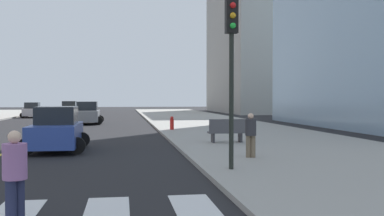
{
  "coord_description": "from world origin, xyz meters",
  "views": [
    {
      "loc": [
        4.81,
        -4.41,
        2.29
      ],
      "look_at": [
        9.46,
        25.61,
        1.6
      ],
      "focal_mm": 42.18,
      "sensor_mm": 36.0,
      "label": 1
    }
  ],
  "objects_px": {
    "traffic_light_near_corner": "(232,51)",
    "pedestrian_crossing": "(15,174)",
    "car_blue_fifth": "(56,130)",
    "fire_hydrant": "(172,123)",
    "park_bench": "(227,131)",
    "pedestrian_waiting_east": "(251,133)",
    "car_silver_nearest": "(33,110)",
    "car_gray_second": "(87,114)",
    "car_white_fourth": "(70,109)"
  },
  "relations": [
    {
      "from": "car_white_fourth",
      "to": "car_blue_fifth",
      "type": "relative_size",
      "value": 0.98
    },
    {
      "from": "car_silver_nearest",
      "to": "park_bench",
      "type": "relative_size",
      "value": 2.22
    },
    {
      "from": "car_blue_fifth",
      "to": "traffic_light_near_corner",
      "type": "bearing_deg",
      "value": 130.58
    },
    {
      "from": "traffic_light_near_corner",
      "to": "park_bench",
      "type": "distance_m",
      "value": 8.61
    },
    {
      "from": "car_gray_second",
      "to": "traffic_light_near_corner",
      "type": "bearing_deg",
      "value": 102.81
    },
    {
      "from": "car_gray_second",
      "to": "park_bench",
      "type": "bearing_deg",
      "value": 112.39
    },
    {
      "from": "car_silver_nearest",
      "to": "fire_hydrant",
      "type": "bearing_deg",
      "value": -63.07
    },
    {
      "from": "car_white_fourth",
      "to": "fire_hydrant",
      "type": "distance_m",
      "value": 29.75
    },
    {
      "from": "park_bench",
      "to": "pedestrian_waiting_east",
      "type": "xyz_separation_m",
      "value": [
        -0.41,
        -5.42,
        0.33
      ]
    },
    {
      "from": "park_bench",
      "to": "car_gray_second",
      "type": "bearing_deg",
      "value": 22.2
    },
    {
      "from": "traffic_light_near_corner",
      "to": "pedestrian_waiting_east",
      "type": "distance_m",
      "value": 3.87
    },
    {
      "from": "car_white_fourth",
      "to": "fire_hydrant",
      "type": "bearing_deg",
      "value": -70.69
    },
    {
      "from": "pedestrian_waiting_east",
      "to": "traffic_light_near_corner",
      "type": "bearing_deg",
      "value": 73.5
    },
    {
      "from": "park_bench",
      "to": "pedestrian_crossing",
      "type": "height_order",
      "value": "pedestrian_crossing"
    },
    {
      "from": "car_blue_fifth",
      "to": "pedestrian_waiting_east",
      "type": "relative_size",
      "value": 2.7
    },
    {
      "from": "car_blue_fifth",
      "to": "pedestrian_crossing",
      "type": "relative_size",
      "value": 2.5
    },
    {
      "from": "traffic_light_near_corner",
      "to": "pedestrian_crossing",
      "type": "distance_m",
      "value": 7.53
    },
    {
      "from": "car_white_fourth",
      "to": "pedestrian_crossing",
      "type": "xyz_separation_m",
      "value": [
        4.65,
        -49.87,
        0.07
      ]
    },
    {
      "from": "park_bench",
      "to": "fire_hydrant",
      "type": "relative_size",
      "value": 2.03
    },
    {
      "from": "car_white_fourth",
      "to": "pedestrian_crossing",
      "type": "height_order",
      "value": "car_white_fourth"
    },
    {
      "from": "car_silver_nearest",
      "to": "car_white_fourth",
      "type": "relative_size",
      "value": 0.95
    },
    {
      "from": "car_silver_nearest",
      "to": "park_bench",
      "type": "height_order",
      "value": "car_silver_nearest"
    },
    {
      "from": "park_bench",
      "to": "fire_hydrant",
      "type": "xyz_separation_m",
      "value": [
        -1.65,
        9.11,
        -0.11
      ]
    },
    {
      "from": "car_gray_second",
      "to": "pedestrian_waiting_east",
      "type": "relative_size",
      "value": 2.76
    },
    {
      "from": "car_silver_nearest",
      "to": "pedestrian_waiting_east",
      "type": "relative_size",
      "value": 2.52
    },
    {
      "from": "car_white_fourth",
      "to": "pedestrian_waiting_east",
      "type": "xyz_separation_m",
      "value": [
        11.08,
        -42.61,
        0.15
      ]
    },
    {
      "from": "car_silver_nearest",
      "to": "car_gray_second",
      "type": "relative_size",
      "value": 0.91
    },
    {
      "from": "traffic_light_near_corner",
      "to": "park_bench",
      "type": "bearing_deg",
      "value": -102.32
    },
    {
      "from": "traffic_light_near_corner",
      "to": "park_bench",
      "type": "relative_size",
      "value": 2.81
    },
    {
      "from": "traffic_light_near_corner",
      "to": "pedestrian_crossing",
      "type": "bearing_deg",
      "value": 43.24
    },
    {
      "from": "car_silver_nearest",
      "to": "car_gray_second",
      "type": "bearing_deg",
      "value": -65.22
    },
    {
      "from": "car_gray_second",
      "to": "traffic_light_near_corner",
      "type": "xyz_separation_m",
      "value": [
        6.24,
        -27.03,
        2.78
      ]
    },
    {
      "from": "pedestrian_crossing",
      "to": "fire_hydrant",
      "type": "bearing_deg",
      "value": -155.89
    },
    {
      "from": "park_bench",
      "to": "pedestrian_waiting_east",
      "type": "bearing_deg",
      "value": 175.33
    },
    {
      "from": "car_white_fourth",
      "to": "car_blue_fifth",
      "type": "xyz_separation_m",
      "value": [
        3.72,
        -38.13,
        0.02
      ]
    },
    {
      "from": "park_bench",
      "to": "fire_hydrant",
      "type": "bearing_deg",
      "value": 9.9
    },
    {
      "from": "pedestrian_crossing",
      "to": "pedestrian_waiting_east",
      "type": "bearing_deg",
      "value": 176.01
    },
    {
      "from": "car_blue_fifth",
      "to": "fire_hydrant",
      "type": "distance_m",
      "value": 11.77
    },
    {
      "from": "traffic_light_near_corner",
      "to": "pedestrian_waiting_east",
      "type": "xyz_separation_m",
      "value": [
        1.32,
        2.47,
        -2.67
      ]
    },
    {
      "from": "pedestrian_waiting_east",
      "to": "car_gray_second",
      "type": "bearing_deg",
      "value": -61.32
    },
    {
      "from": "car_gray_second",
      "to": "park_bench",
      "type": "height_order",
      "value": "car_gray_second"
    },
    {
      "from": "pedestrian_waiting_east",
      "to": "fire_hydrant",
      "type": "relative_size",
      "value": 1.78
    },
    {
      "from": "car_blue_fifth",
      "to": "pedestrian_crossing",
      "type": "height_order",
      "value": "car_blue_fifth"
    },
    {
      "from": "traffic_light_near_corner",
      "to": "pedestrian_crossing",
      "type": "relative_size",
      "value": 2.96
    },
    {
      "from": "car_white_fourth",
      "to": "fire_hydrant",
      "type": "relative_size",
      "value": 4.7
    },
    {
      "from": "car_white_fourth",
      "to": "pedestrian_waiting_east",
      "type": "relative_size",
      "value": 2.64
    },
    {
      "from": "car_blue_fifth",
      "to": "park_bench",
      "type": "relative_size",
      "value": 2.37
    },
    {
      "from": "car_blue_fifth",
      "to": "fire_hydrant",
      "type": "relative_size",
      "value": 4.81
    },
    {
      "from": "fire_hydrant",
      "to": "pedestrian_crossing",
      "type": "bearing_deg",
      "value": -103.36
    },
    {
      "from": "car_gray_second",
      "to": "car_white_fourth",
      "type": "bearing_deg",
      "value": -79.14
    }
  ]
}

